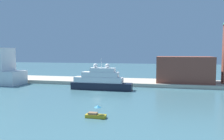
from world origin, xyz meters
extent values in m
plane|color=#3D6670|center=(0.00, 0.00, 0.00)|extent=(400.00, 400.00, 0.00)
cube|color=#B7AD99|center=(0.00, 25.08, 0.72)|extent=(110.00, 18.17, 1.44)
cube|color=black|center=(-0.36, 6.84, 1.32)|extent=(22.67, 4.23, 2.63)
cube|color=white|center=(-1.49, 6.84, 3.66)|extent=(18.13, 3.89, 2.05)
cube|color=white|center=(-0.81, 6.84, 5.62)|extent=(13.60, 3.55, 1.88)
cube|color=white|center=(0.09, 6.84, 7.34)|extent=(9.07, 3.21, 1.55)
cylinder|color=silver|center=(-0.36, 6.84, 9.83)|extent=(0.16, 0.16, 3.43)
sphere|color=white|center=(1.91, 6.84, 8.90)|extent=(1.56, 1.56, 1.56)
sphere|color=white|center=(-2.63, 6.84, 8.90)|extent=(1.56, 1.56, 1.56)
cube|color=#B7991E|center=(8.21, -27.63, 0.36)|extent=(4.36, 1.55, 0.72)
cube|color=#8C6647|center=(7.56, -27.63, 0.92)|extent=(1.92, 1.24, 0.42)
cylinder|color=#B2B2B2|center=(8.65, -27.63, 1.48)|extent=(0.06, 0.06, 1.52)
cone|color=teal|center=(8.65, -27.63, 2.49)|extent=(1.45, 1.45, 0.51)
cube|color=brown|center=(30.07, 25.27, 6.74)|extent=(22.00, 14.87, 10.59)
cube|color=#1E4C99|center=(-12.47, 20.25, 1.85)|extent=(4.11, 1.80, 0.80)
cube|color=#262D33|center=(-12.67, 20.25, 2.59)|extent=(2.47, 1.62, 0.68)
cylinder|color=#334C8C|center=(-7.03, 19.76, 2.14)|extent=(0.36, 0.36, 1.39)
sphere|color=tan|center=(-7.03, 19.76, 2.96)|extent=(0.24, 0.24, 0.24)
cylinder|color=black|center=(2.92, 17.73, 1.78)|extent=(0.41, 0.41, 0.67)
camera|label=1|loc=(22.06, -71.84, 13.83)|focal=35.85mm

